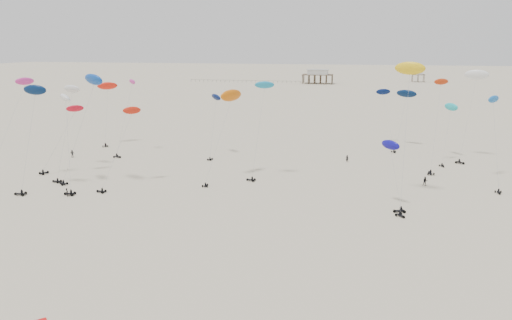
% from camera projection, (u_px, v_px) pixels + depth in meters
% --- Properties ---
extents(ground_plane, '(900.00, 900.00, 0.00)m').
position_uv_depth(ground_plane, '(312.00, 114.00, 201.18)').
color(ground_plane, '#C0B598').
extents(pavilion_main, '(21.00, 13.00, 9.80)m').
position_uv_depth(pavilion_main, '(318.00, 77.00, 345.11)').
color(pavilion_main, brown).
rests_on(pavilion_main, ground).
extents(pavilion_small, '(9.00, 7.00, 8.00)m').
position_uv_depth(pavilion_small, '(418.00, 77.00, 360.23)').
color(pavilion_small, brown).
rests_on(pavilion_small, ground).
extents(pier_fence, '(80.20, 0.20, 1.50)m').
position_uv_depth(pier_fence, '(244.00, 81.00, 356.05)').
color(pier_fence, black).
rests_on(pier_fence, ground).
extents(rig_0, '(6.09, 16.33, 19.42)m').
position_uv_depth(rig_0, '(385.00, 103.00, 139.41)').
color(rig_0, black).
rests_on(rig_0, ground).
extents(rig_1, '(5.48, 15.92, 22.62)m').
position_uv_depth(rig_1, '(436.00, 121.00, 113.90)').
color(rig_1, black).
rests_on(rig_1, ground).
extents(rig_2, '(5.74, 11.33, 16.61)m').
position_uv_depth(rig_2, '(122.00, 136.00, 99.48)').
color(rig_2, black).
rests_on(rig_2, ground).
extents(rig_3, '(3.39, 15.24, 19.97)m').
position_uv_depth(rig_3, '(495.00, 124.00, 101.55)').
color(rig_3, black).
rests_on(rig_3, ground).
extents(rig_4, '(5.63, 15.80, 17.09)m').
position_uv_depth(rig_4, '(450.00, 115.00, 123.73)').
color(rig_4, black).
rests_on(rig_4, ground).
extents(rig_5, '(9.26, 7.22, 15.39)m').
position_uv_depth(rig_5, '(63.00, 132.00, 109.50)').
color(rig_5, black).
rests_on(rig_5, ground).
extents(rig_6, '(5.79, 16.11, 26.31)m').
position_uv_depth(rig_6, '(409.00, 84.00, 89.31)').
color(rig_6, black).
rests_on(rig_6, ground).
extents(rig_7, '(5.40, 13.96, 22.27)m').
position_uv_depth(rig_7, '(10.00, 121.00, 102.22)').
color(rig_7, black).
rests_on(rig_7, ground).
extents(rig_8, '(5.94, 9.55, 17.70)m').
position_uv_depth(rig_8, '(107.00, 96.00, 140.05)').
color(rig_8, black).
rests_on(rig_8, ground).
extents(rig_9, '(4.85, 8.84, 20.53)m').
position_uv_depth(rig_9, '(31.00, 115.00, 96.27)').
color(rig_9, black).
rests_on(rig_9, ground).
extents(rig_10, '(7.16, 16.57, 22.31)m').
position_uv_depth(rig_10, '(69.00, 107.00, 111.55)').
color(rig_10, black).
rests_on(rig_10, ground).
extents(rig_11, '(3.58, 11.71, 19.53)m').
position_uv_depth(rig_11, '(125.00, 116.00, 127.73)').
color(rig_11, black).
rests_on(rig_11, ground).
extents(rig_12, '(5.01, 7.21, 11.80)m').
position_uv_depth(rig_12, '(394.00, 166.00, 86.62)').
color(rig_12, black).
rests_on(rig_12, ground).
extents(rig_13, '(8.41, 12.05, 19.27)m').
position_uv_depth(rig_13, '(66.00, 119.00, 98.75)').
color(rig_13, black).
rests_on(rig_13, ground).
extents(rig_14, '(7.84, 11.41, 22.22)m').
position_uv_depth(rig_14, '(474.00, 89.00, 121.54)').
color(rig_14, black).
rests_on(rig_14, ground).
extents(rig_15, '(5.95, 14.05, 19.78)m').
position_uv_depth(rig_15, '(229.00, 102.00, 105.10)').
color(rig_15, black).
rests_on(rig_15, ground).
extents(rig_16, '(6.29, 7.83, 15.91)m').
position_uv_depth(rig_16, '(405.00, 100.00, 137.53)').
color(rig_16, black).
rests_on(rig_16, ground).
extents(rig_17, '(11.09, 6.70, 22.62)m').
position_uv_depth(rig_17, '(89.00, 93.00, 98.99)').
color(rig_17, black).
rests_on(rig_17, ground).
extents(rig_18, '(5.06, 7.09, 20.68)m').
position_uv_depth(rig_18, '(261.00, 110.00, 104.30)').
color(rig_18, black).
rests_on(rig_18, ground).
extents(rig_19, '(4.50, 11.43, 16.31)m').
position_uv_depth(rig_19, '(215.00, 106.00, 126.52)').
color(rig_19, black).
rests_on(rig_19, ground).
extents(spectator_0, '(0.79, 0.83, 1.87)m').
position_uv_depth(spectator_0, '(67.00, 196.00, 94.18)').
color(spectator_0, black).
rests_on(spectator_0, ground).
extents(spectator_1, '(1.08, 0.66, 2.17)m').
position_uv_depth(spectator_1, '(425.00, 185.00, 101.27)').
color(spectator_1, black).
rests_on(spectator_1, ground).
extents(spectator_2, '(1.40, 0.84, 2.26)m').
position_uv_depth(spectator_2, '(72.00, 157.00, 125.90)').
color(spectator_2, black).
rests_on(spectator_2, ground).
extents(spectator_3, '(0.74, 0.52, 2.01)m').
position_uv_depth(spectator_3, '(347.00, 162.00, 121.11)').
color(spectator_3, black).
rests_on(spectator_3, ground).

